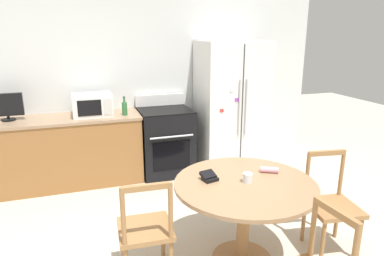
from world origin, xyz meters
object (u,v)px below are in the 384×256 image
at_px(refrigerator, 231,106).
at_px(dining_chair_right, 331,205).
at_px(candle_glass, 248,178).
at_px(oven_range, 166,141).
at_px(wallet, 209,177).
at_px(dining_chair_left, 145,230).
at_px(countertop_tv, 7,106).
at_px(microwave, 93,105).
at_px(counter_bottle, 125,108).

height_order(refrigerator, dining_chair_right, refrigerator).
xyz_separation_m(dining_chair_right, candle_glass, (-0.81, 0.08, 0.34)).
height_order(oven_range, wallet, oven_range).
bearing_deg(wallet, dining_chair_left, -170.25).
relative_size(countertop_tv, wallet, 2.47).
distance_m(oven_range, dining_chair_left, 2.20).
bearing_deg(countertop_tv, candle_glass, -46.45).
bearing_deg(wallet, refrigerator, 60.81).
height_order(microwave, candle_glass, microwave).
relative_size(dining_chair_right, wallet, 6.00).
xyz_separation_m(oven_range, wallet, (-0.12, -1.99, 0.30)).
distance_m(counter_bottle, candle_glass, 2.19).
bearing_deg(dining_chair_right, countertop_tv, -29.47).
xyz_separation_m(microwave, candle_glass, (1.11, -2.17, -0.26)).
xyz_separation_m(microwave, countertop_tv, (-0.99, 0.05, 0.04)).
bearing_deg(dining_chair_right, wallet, -2.82).
relative_size(oven_range, dining_chair_right, 1.20).
bearing_deg(oven_range, candle_glass, -85.50).
bearing_deg(counter_bottle, dining_chair_left, -93.78).
distance_m(oven_range, countertop_tv, 2.03).
xyz_separation_m(refrigerator, countertop_tv, (-2.91, 0.12, 0.16)).
height_order(microwave, dining_chair_right, microwave).
bearing_deg(dining_chair_left, countertop_tv, 123.13).
bearing_deg(refrigerator, countertop_tv, 177.65).
relative_size(dining_chair_right, dining_chair_left, 1.00).
bearing_deg(dining_chair_left, microwave, 100.09).
xyz_separation_m(refrigerator, wallet, (-1.09, -1.95, -0.14)).
xyz_separation_m(oven_range, counter_bottle, (-0.55, -0.08, 0.52)).
relative_size(dining_chair_right, candle_glass, 11.04).
xyz_separation_m(counter_bottle, wallet, (0.44, -1.91, -0.22)).
bearing_deg(wallet, countertop_tv, 131.29).
xyz_separation_m(countertop_tv, dining_chair_right, (2.92, -2.30, -0.64)).
bearing_deg(countertop_tv, wallet, -48.71).
relative_size(oven_range, dining_chair_left, 1.20).
xyz_separation_m(dining_chair_left, candle_glass, (0.85, -0.04, 0.34)).
bearing_deg(oven_range, dining_chair_right, -66.14).
bearing_deg(wallet, microwave, 112.20).
relative_size(oven_range, counter_bottle, 4.43).
xyz_separation_m(microwave, dining_chair_right, (1.93, -2.25, -0.60)).
relative_size(refrigerator, dining_chair_left, 2.03).
distance_m(countertop_tv, candle_glass, 3.07).
bearing_deg(countertop_tv, refrigerator, -2.35).
relative_size(refrigerator, dining_chair_right, 2.03).
distance_m(microwave, dining_chair_left, 2.22).
xyz_separation_m(counter_bottle, dining_chair_right, (1.53, -2.14, -0.56)).
xyz_separation_m(counter_bottle, dining_chair_left, (-0.13, -2.01, -0.56)).
bearing_deg(countertop_tv, oven_range, -2.37).
bearing_deg(wallet, oven_range, 86.62).
bearing_deg(oven_range, wallet, -93.38).
distance_m(microwave, dining_chair_right, 3.02).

